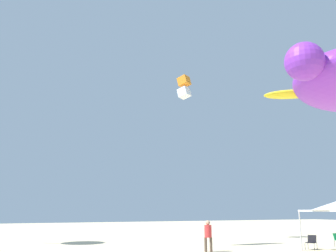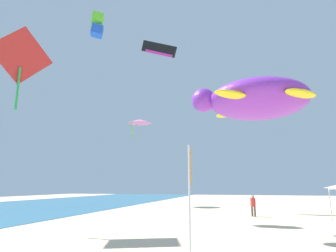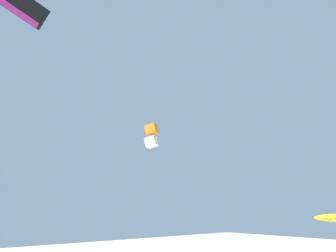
{
  "view_description": "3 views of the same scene",
  "coord_description": "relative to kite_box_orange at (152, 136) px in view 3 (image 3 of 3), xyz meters",
  "views": [
    {
      "loc": [
        -12.2,
        18.94,
        2.22
      ],
      "look_at": [
        0.96,
        12.48,
        5.68
      ],
      "focal_mm": 38.56,
      "sensor_mm": 36.0,
      "label": 1
    },
    {
      "loc": [
        -19.21,
        8.11,
        2.44
      ],
      "look_at": [
        0.96,
        13.52,
        6.79
      ],
      "focal_mm": 30.61,
      "sensor_mm": 36.0,
      "label": 2
    },
    {
      "loc": [
        -7.68,
        21.4,
        6.95
      ],
      "look_at": [
        0.96,
        13.93,
        9.68
      ],
      "focal_mm": 36.65,
      "sensor_mm": 36.0,
      "label": 3
    }
  ],
  "objects": [
    {
      "name": "kite_box_orange",
      "position": [
        0.0,
        0.0,
        0.0
      ],
      "size": [
        1.29,
        1.24,
        1.97
      ],
      "rotation": [
        0.0,
        0.0,
        2.1
      ],
      "color": "orange"
    }
  ]
}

